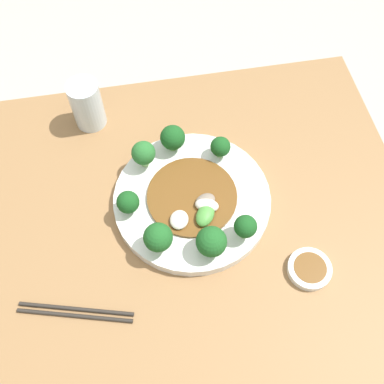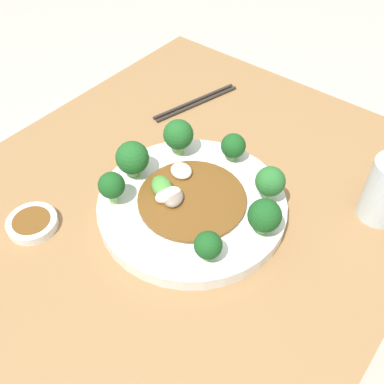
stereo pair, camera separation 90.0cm
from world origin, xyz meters
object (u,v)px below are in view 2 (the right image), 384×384
Objects in this scene: broccoli_southeast at (270,182)px; chopsticks at (196,102)px; sauce_dish at (32,223)px; plate at (192,205)px; broccoli_northwest at (112,186)px; broccoli_east at (233,146)px; broccoli_northeast at (178,135)px; stirfry_center at (184,195)px; broccoli_north at (132,158)px; broccoli_south at (265,216)px; broccoli_southwest at (208,245)px.

chopsticks is (0.16, 0.28, -0.06)m from broccoli_southeast.
plate is at bearing -43.52° from sauce_dish.
broccoli_northwest is 0.25m from broccoli_southeast.
plate is 5.89× the size of broccoli_east.
stirfry_center is (-0.08, -0.08, -0.03)m from broccoli_northeast.
chopsticks is (0.25, 0.17, -0.03)m from stirfry_center.
broccoli_north is at bearing 97.00° from plate.
broccoli_north is at bearing 114.44° from broccoli_southeast.
broccoli_east is (0.14, -0.11, -0.01)m from broccoli_north.
broccoli_northeast reaches higher than plate.
broccoli_northeast is 0.20m from chopsticks.
stirfry_center is (-0.00, 0.01, 0.02)m from plate.
broccoli_southeast is at bearing -45.33° from sauce_dish.
broccoli_east is 0.22m from chopsticks.
broccoli_southeast is (0.10, -0.21, 0.00)m from broccoli_north.
broccoli_south is 0.38m from chopsticks.
broccoli_northwest reaches higher than plate.
broccoli_northeast is 1.30× the size of broccoli_east.
broccoli_east reaches higher than sauce_dish.
sauce_dish is (-0.21, 0.30, -0.05)m from broccoli_south.
broccoli_southeast reaches higher than broccoli_south.
broccoli_south reaches higher than broccoli_northwest.
plate is 4.90× the size of broccoli_southeast.
broccoli_southeast is 0.31× the size of chopsticks.
broccoli_southeast is at bearing 25.27° from broccoli_south.
broccoli_south is at bearing -126.16° from chopsticks.
broccoli_northeast is 0.10m from broccoli_east.
broccoli_south reaches higher than broccoli_southwest.
broccoli_southeast reaches higher than broccoli_east.
broccoli_east reaches higher than stirfry_center.
broccoli_northeast is at bearing -1.69° from broccoli_northwest.
broccoli_north is 1.05× the size of broccoli_southeast.
broccoli_northwest is 0.12m from stirfry_center.
broccoli_northwest is at bearing -165.27° from chopsticks.
broccoli_east is at bearing -28.90° from sauce_dish.
broccoli_north reaches higher than broccoli_southeast.
broccoli_south is at bearing -20.83° from broccoli_southwest.
broccoli_north is (-0.01, 0.12, 0.05)m from plate.
sauce_dish is (-0.19, 0.18, -0.00)m from plate.
broccoli_east is at bearing 3.06° from plate.
stirfry_center is 0.30m from chopsticks.
broccoli_north is at bearing 141.54° from broccoli_east.
broccoli_south is (-0.06, -0.22, -0.01)m from broccoli_northeast.
broccoli_northeast is at bearing 44.47° from stirfry_center.
stirfry_center is 2.20× the size of sauce_dish.
broccoli_east is 0.26× the size of chopsticks.
broccoli_northwest is 0.96× the size of broccoli_south.
broccoli_southeast is at bearing -65.56° from broccoli_north.
stirfry_center is at bearing 101.75° from plate.
broccoli_northeast is 0.10m from broccoli_north.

